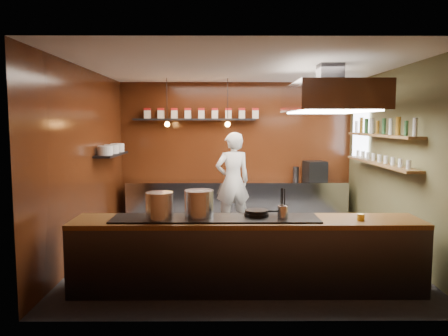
{
  "coord_description": "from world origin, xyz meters",
  "views": [
    {
      "loc": [
        -0.32,
        -7.0,
        2.12
      ],
      "look_at": [
        -0.28,
        0.4,
        1.36
      ],
      "focal_mm": 35.0,
      "sensor_mm": 36.0,
      "label": 1
    }
  ],
  "objects_px": {
    "stockpot_large": "(159,206)",
    "espresso_machine": "(315,171)",
    "chef": "(233,181)",
    "stockpot_small": "(199,204)",
    "extractor_hood": "(330,98)"
  },
  "relations": [
    {
      "from": "stockpot_large",
      "to": "espresso_machine",
      "type": "xyz_separation_m",
      "value": [
        2.75,
        3.86,
        0.0
      ]
    },
    {
      "from": "espresso_machine",
      "to": "chef",
      "type": "relative_size",
      "value": 0.22
    },
    {
      "from": "stockpot_small",
      "to": "espresso_machine",
      "type": "xyz_separation_m",
      "value": [
        2.27,
        3.78,
        -0.0
      ]
    },
    {
      "from": "espresso_machine",
      "to": "extractor_hood",
      "type": "bearing_deg",
      "value": -109.86
    },
    {
      "from": "extractor_hood",
      "to": "espresso_machine",
      "type": "relative_size",
      "value": 4.76
    },
    {
      "from": "extractor_hood",
      "to": "stockpot_large",
      "type": "bearing_deg",
      "value": -152.12
    },
    {
      "from": "stockpot_small",
      "to": "espresso_machine",
      "type": "height_order",
      "value": "espresso_machine"
    },
    {
      "from": "chef",
      "to": "extractor_hood",
      "type": "bearing_deg",
      "value": 106.83
    },
    {
      "from": "extractor_hood",
      "to": "stockpot_small",
      "type": "height_order",
      "value": "extractor_hood"
    },
    {
      "from": "extractor_hood",
      "to": "chef",
      "type": "distance_m",
      "value": 2.9
    },
    {
      "from": "stockpot_large",
      "to": "stockpot_small",
      "type": "relative_size",
      "value": 0.93
    },
    {
      "from": "extractor_hood",
      "to": "chef",
      "type": "xyz_separation_m",
      "value": [
        -1.4,
        2.02,
        -1.53
      ]
    },
    {
      "from": "extractor_hood",
      "to": "espresso_machine",
      "type": "height_order",
      "value": "extractor_hood"
    },
    {
      "from": "extractor_hood",
      "to": "stockpot_large",
      "type": "distance_m",
      "value": 3.05
    },
    {
      "from": "stockpot_large",
      "to": "extractor_hood",
      "type": "bearing_deg",
      "value": 27.88
    }
  ]
}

